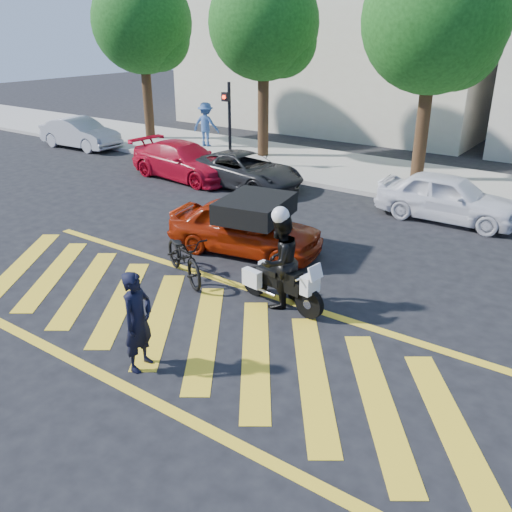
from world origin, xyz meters
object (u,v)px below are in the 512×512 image
Objects in this scene: police_motorcycle at (280,283)px; officer_bike at (138,321)px; parked_mid_left at (245,170)px; bicycle at (184,256)px; parked_far_left at (80,133)px; officer_moto at (280,261)px; red_convertible at (245,227)px; parked_mid_right at (448,197)px; parked_left at (184,161)px.

officer_bike is at bearing -94.46° from police_motorcycle.
officer_bike is at bearing -147.34° from parked_mid_left.
police_motorcycle is 0.48× the size of parked_mid_left.
parked_far_left is at bearing 88.15° from bicycle.
red_convertible is at bearing -122.14° from officer_moto.
red_convertible is (-2.16, 1.81, 0.16)m from police_motorcycle.
parked_far_left is at bearing 45.07° from officer_bike.
parked_far_left is 9.83m from parked_mid_left.
officer_moto is at bearing -21.98° from officer_bike.
parked_mid_left is at bearing 17.63° from officer_bike.
parked_far_left is 1.02× the size of parked_mid_right.
parked_mid_right is at bearing 2.31° from bicycle.
officer_moto reaches higher than parked_mid_left.
parked_far_left is (-13.18, 5.54, 0.02)m from red_convertible.
officer_moto reaches higher than officer_bike.
parked_mid_right is (6.64, 0.53, 0.08)m from parked_mid_left.
bicycle is 1.05× the size of officer_moto.
officer_moto is (0.67, 3.04, 0.10)m from officer_bike.
parked_mid_right is (16.43, -0.39, 0.01)m from parked_far_left.
red_convertible reaches higher than bicycle.
parked_far_left is 16.43m from parked_mid_right.
bicycle is 0.47× the size of parked_mid_left.
bicycle is at bearing -78.39° from officer_moto.
parked_left is (-7.99, 6.12, -0.30)m from officer_moto.
officer_moto is at bearing -140.45° from red_convertible.
bicycle is 7.90m from parked_mid_right.
officer_bike reaches higher than parked_left.
officer_bike is at bearing -173.23° from red_convertible.
officer_bike is at bearing -127.52° from parked_far_left.
officer_moto is at bearing -122.90° from parked_left.
officer_moto reaches higher than parked_mid_right.
parked_left is 9.12m from parked_mid_right.
officer_bike is 17.97m from parked_far_left.
officer_moto reaches higher than police_motorcycle.
parked_left is (7.34, -1.24, -0.02)m from parked_far_left.
red_convertible is at bearing 146.98° from parked_mid_right.
officer_bike is 3.36m from bicycle.
parked_mid_right reaches higher than parked_mid_left.
bicycle is at bearing -133.42° from parked_left.
officer_bike is 0.89× the size of officer_moto.
red_convertible is 14.30m from parked_far_left.
parked_left is at bearing 102.91° from parked_mid_left.
parked_mid_right is at bearing -42.37° from red_convertible.
parked_mid_right is at bearing -93.54° from parked_far_left.
bicycle is (-1.68, 2.90, -0.32)m from officer_bike.
red_convertible reaches higher than parked_mid_left.
police_motorcycle is at bearing -22.21° from officer_bike.
red_convertible is at bearing 148.11° from police_motorcycle.
bicycle is 0.50× the size of parked_far_left.
parked_mid_left is at bearing 138.96° from police_motorcycle.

